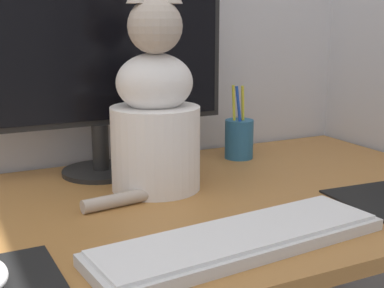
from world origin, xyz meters
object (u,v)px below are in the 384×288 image
(monitor, at_px, (96,60))
(cat, at_px, (155,115))
(keyboard, at_px, (240,239))
(pen_cup, at_px, (239,138))

(monitor, distance_m, cat, 0.19)
(keyboard, distance_m, cat, 0.34)
(keyboard, height_order, pen_cup, pen_cup)
(monitor, xyz_separation_m, keyboard, (0.07, -0.47, -0.24))
(monitor, bearing_deg, pen_cup, -2.70)
(cat, bearing_deg, monitor, 126.59)
(monitor, relative_size, pen_cup, 3.22)
(monitor, height_order, pen_cup, monitor)
(keyboard, height_order, cat, cat)
(pen_cup, bearing_deg, keyboard, -120.99)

